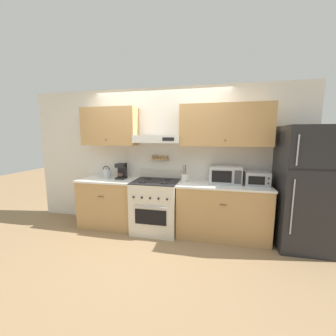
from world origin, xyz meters
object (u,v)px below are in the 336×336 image
Objects in this scene: coffee_maker at (122,171)px; microwave at (225,175)px; stove_range at (156,206)px; utensil_crock at (185,177)px; refrigerator at (306,188)px; toaster_oven at (256,179)px; tea_kettle at (107,173)px.

microwave reaches higher than coffee_maker.
stove_range is 1.31m from microwave.
microwave is at bearing 1.51° from utensil_crock.
refrigerator is 4.91× the size of toaster_oven.
stove_range is 2.07× the size of microwave.
coffee_maker is at bearing 179.79° from microwave.
utensil_crock is at bearing -1.19° from coffee_maker.
microwave is (2.16, 0.02, 0.05)m from tea_kettle.
coffee_maker reaches higher than stove_range.
refrigerator is 3.57× the size of microwave.
coffee_maker is at bearing 179.36° from toaster_oven.
stove_range is 4.58× the size of tea_kettle.
toaster_oven is (2.65, -0.00, 0.01)m from tea_kettle.
coffee_maker is 0.56× the size of microwave.
refrigerator reaches higher than stove_range.
tea_kettle is 1.48m from utensil_crock.
refrigerator is 6.24× the size of utensil_crock.
tea_kettle is (-3.32, 0.14, 0.08)m from refrigerator.
stove_range is 3.69× the size of coffee_maker.
microwave is (1.86, -0.01, 0.00)m from coffee_maker.
stove_range is at bearing -168.40° from utensil_crock.
refrigerator is 1.17m from microwave.
utensil_crock is at bearing 175.69° from refrigerator.
stove_range is at bearing -174.18° from microwave.
stove_range is 3.62× the size of utensil_crock.
tea_kettle is at bearing -179.53° from microwave.
refrigerator is 0.69m from toaster_oven.
stove_range is at bearing -5.84° from tea_kettle.
utensil_crock is at bearing 0.00° from tea_kettle.
toaster_oven is at bearing -0.08° from utensil_crock.
microwave is 1.75× the size of utensil_crock.
stove_range is at bearing -10.27° from coffee_maker.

